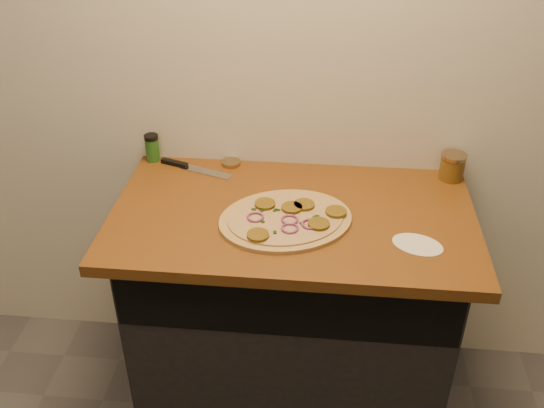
# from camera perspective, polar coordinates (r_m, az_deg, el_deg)

# --- Properties ---
(room_shell) EXTENTS (4.02, 3.52, 2.71)m
(room_shell) POSITION_cam_1_polar(r_m,az_deg,el_deg) (0.41, -10.64, -17.50)
(room_shell) COLOR beige
(room_shell) RESTS_ON ground
(cabinet) EXTENTS (1.10, 0.60, 0.86)m
(cabinet) POSITION_cam_1_polar(r_m,az_deg,el_deg) (2.32, 1.80, -10.03)
(cabinet) COLOR black
(cabinet) RESTS_ON ground
(countertop) EXTENTS (1.20, 0.70, 0.04)m
(countertop) POSITION_cam_1_polar(r_m,az_deg,el_deg) (2.01, 1.95, -1.18)
(countertop) COLOR brown
(countertop) RESTS_ON cabinet
(pizza) EXTENTS (0.55, 0.55, 0.03)m
(pizza) POSITION_cam_1_polar(r_m,az_deg,el_deg) (1.95, 1.37, -1.42)
(pizza) COLOR tan
(pizza) RESTS_ON countertop
(chefs_knife) EXTENTS (0.28, 0.12, 0.02)m
(chefs_knife) POSITION_cam_1_polar(r_m,az_deg,el_deg) (2.26, -7.80, 3.46)
(chefs_knife) COLOR #B7BAC1
(chefs_knife) RESTS_ON countertop
(mason_jar_lid) EXTENTS (0.08, 0.08, 0.02)m
(mason_jar_lid) POSITION_cam_1_polar(r_m,az_deg,el_deg) (2.27, -3.88, 3.88)
(mason_jar_lid) COLOR #997D58
(mason_jar_lid) RESTS_ON countertop
(salsa_jar) EXTENTS (0.09, 0.09, 0.10)m
(salsa_jar) POSITION_cam_1_polar(r_m,az_deg,el_deg) (2.25, 16.61, 3.42)
(salsa_jar) COLOR maroon
(salsa_jar) RESTS_ON countertop
(spice_shaker) EXTENTS (0.05, 0.05, 0.11)m
(spice_shaker) POSITION_cam_1_polar(r_m,az_deg,el_deg) (2.32, -11.21, 5.22)
(spice_shaker) COLOR #245C1D
(spice_shaker) RESTS_ON countertop
(flour_spill) EXTENTS (0.20, 0.20, 0.00)m
(flour_spill) POSITION_cam_1_polar(r_m,az_deg,el_deg) (1.90, 13.54, -3.73)
(flour_spill) COLOR silver
(flour_spill) RESTS_ON countertop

